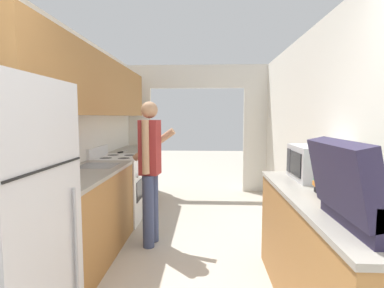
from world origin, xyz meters
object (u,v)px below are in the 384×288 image
object	(u,v)px
range_oven	(119,188)
book_stack	(333,189)
microwave	(316,163)
knife	(122,152)
suitcase	(366,198)
person	(150,169)

from	to	relation	value
range_oven	book_stack	bearing A→B (deg)	-43.21
range_oven	microwave	distance (m)	2.73
microwave	range_oven	bearing A→B (deg)	146.64
book_stack	knife	distance (m)	3.37
range_oven	suitcase	xyz separation A→B (m)	(2.07, -2.61, 0.61)
book_stack	knife	world-z (taller)	book_stack
range_oven	microwave	world-z (taller)	microwave
suitcase	microwave	size ratio (longest dim) A/B	1.25
suitcase	knife	xyz separation A→B (m)	(-2.16, 3.10, -0.15)
suitcase	knife	size ratio (longest dim) A/B	1.82
suitcase	microwave	bearing A→B (deg)	82.30
range_oven	person	size ratio (longest dim) A/B	0.64
suitcase	book_stack	world-z (taller)	suitcase
person	microwave	distance (m)	1.77
range_oven	microwave	bearing A→B (deg)	-33.36
person	microwave	bearing A→B (deg)	-104.97
suitcase	book_stack	bearing A→B (deg)	82.15
range_oven	book_stack	world-z (taller)	range_oven
suitcase	book_stack	distance (m)	0.60
book_stack	microwave	bearing A→B (deg)	82.45
suitcase	knife	world-z (taller)	suitcase
range_oven	person	bearing A→B (deg)	-52.21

